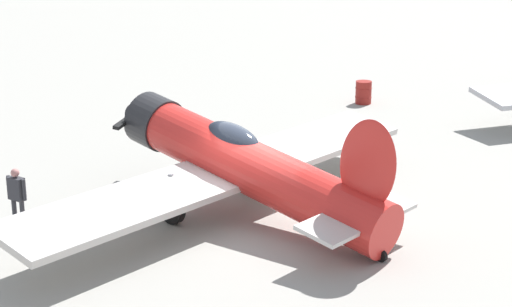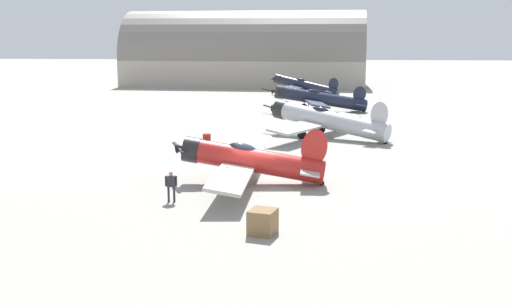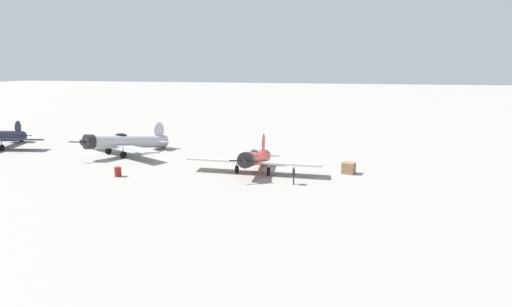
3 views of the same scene
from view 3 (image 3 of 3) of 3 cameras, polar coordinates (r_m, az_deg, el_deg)
ground_plane at (r=43.60m, az=-0.00°, el=-2.32°), size 400.00×400.00×0.00m
airplane_foreground at (r=42.82m, az=-0.16°, el=-0.66°), size 9.50×13.33×3.40m
airplane_mid_apron at (r=53.50m, az=-16.87°, el=1.48°), size 10.97×12.45×3.46m
ground_crew_mechanic at (r=38.74m, az=4.98°, el=-2.66°), size 0.63×0.28×1.62m
equipment_crate at (r=43.50m, az=12.11°, el=-1.88°), size 1.36×1.41×1.09m
fuel_drum at (r=43.48m, az=-17.74°, el=-2.30°), size 0.68×0.68×0.92m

